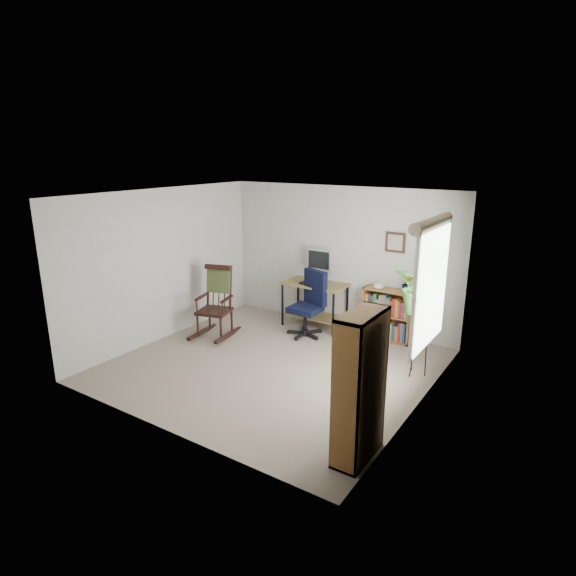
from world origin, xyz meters
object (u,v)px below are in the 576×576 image
Objects in this scene: office_chair at (305,304)px; low_bookshelf at (387,315)px; rocking_chair at (214,302)px; desk at (315,305)px; tall_bookshelf at (360,387)px.

low_bookshelf is (1.18, 0.59, -0.13)m from office_chair.
low_bookshelf is at bearing 14.35° from rocking_chair.
rocking_chair is at bearing -131.46° from desk.
desk is 1.29× the size of low_bookshelf.
low_bookshelf reaches higher than desk.
office_chair is at bearing 17.72° from rocking_chair.
desk is 1.28m from low_bookshelf.
rocking_chair is at bearing -129.29° from office_chair.
rocking_chair is 1.41× the size of low_bookshelf.
office_chair reaches higher than desk.
rocking_chair reaches higher than low_bookshelf.
tall_bookshelf is at bearing -72.99° from low_bookshelf.
desk is 0.71× the size of tall_bookshelf.
office_chair is 0.73× the size of tall_bookshelf.
desk is 3.73m from tall_bookshelf.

